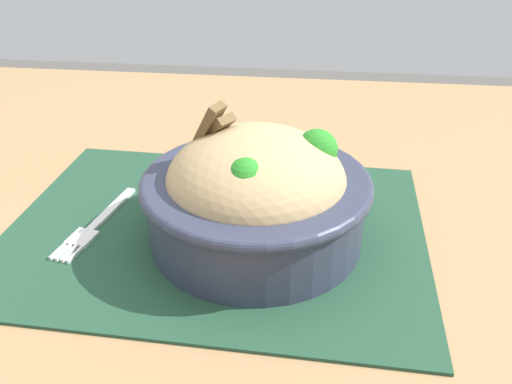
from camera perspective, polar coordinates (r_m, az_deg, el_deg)
name	(u,v)px	position (r m, az deg, el deg)	size (l,w,h in m)	color
table	(245,283)	(0.58, -1.15, -9.64)	(1.16, 0.94, 0.76)	#99754C
placemat	(216,229)	(0.53, -4.29, -3.91)	(0.40, 0.31, 0.00)	#1E422D
bowl	(256,193)	(0.49, 0.03, -0.13)	(0.21, 0.21, 0.13)	#2D3347
fork	(95,225)	(0.55, -16.66, -3.38)	(0.04, 0.13, 0.00)	silver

